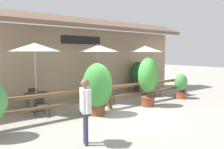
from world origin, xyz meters
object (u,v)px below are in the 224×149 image
at_px(chair_far_wallside, 135,85).
at_px(patio_umbrella_near, 35,47).
at_px(potted_plant_entrance_palm, 148,78).
at_px(chair_far_streetside, 154,88).
at_px(chair_middle_streetside, 107,94).
at_px(potted_plant_tall_tropical, 181,85).
at_px(potted_plant_broad_leaf, 138,75).
at_px(dining_table_middle, 98,89).
at_px(dining_table_near, 36,97).
at_px(dining_table_far, 144,84).
at_px(patio_umbrella_far, 145,49).
at_px(chair_near_wallside, 32,96).
at_px(chair_near_streetside, 41,103).
at_px(patio_umbrella_middle, 98,48).
at_px(potted_plant_corner_fern, 97,87).
at_px(pedestrian, 85,103).
at_px(chair_middle_wallside, 89,89).

bearing_deg(chair_far_wallside, patio_umbrella_near, 13.45).
bearing_deg(potted_plant_entrance_palm, chair_far_streetside, 35.44).
height_order(chair_middle_streetside, potted_plant_tall_tropical, potted_plant_tall_tropical).
bearing_deg(potted_plant_broad_leaf, dining_table_middle, -165.75).
height_order(dining_table_middle, chair_far_streetside, chair_far_streetside).
relative_size(dining_table_near, chair_far_streetside, 1.14).
bearing_deg(dining_table_far, potted_plant_entrance_palm, -131.92).
height_order(dining_table_far, potted_plant_entrance_palm, potted_plant_entrance_palm).
distance_m(chair_middle_streetside, chair_far_streetside, 3.04).
bearing_deg(patio_umbrella_far, chair_far_streetside, -89.83).
distance_m(chair_near_wallside, potted_plant_broad_leaf, 6.48).
height_order(dining_table_near, potted_plant_tall_tropical, potted_plant_tall_tropical).
xyz_separation_m(chair_near_streetside, potted_plant_tall_tropical, (6.80, -1.23, 0.24)).
distance_m(patio_umbrella_middle, chair_middle_streetside, 2.22).
distance_m(patio_umbrella_near, potted_plant_corner_fern, 2.97).
distance_m(dining_table_near, chair_near_streetside, 0.78).
bearing_deg(dining_table_far, potted_plant_corner_fern, -156.41).
distance_m(chair_far_streetside, chair_far_wallside, 1.51).
xyz_separation_m(dining_table_far, potted_plant_entrance_palm, (-1.88, -2.10, 0.66)).
relative_size(chair_near_wallside, patio_umbrella_middle, 0.30).
bearing_deg(chair_middle_streetside, pedestrian, -141.37).
bearing_deg(chair_far_streetside, chair_middle_wallside, 155.48).
relative_size(dining_table_near, dining_table_far, 1.00).
height_order(chair_near_streetside, chair_middle_wallside, same).
relative_size(chair_near_wallside, chair_middle_wallside, 1.00).
height_order(patio_umbrella_near, dining_table_middle, patio_umbrella_near).
relative_size(chair_far_wallside, potted_plant_corner_fern, 0.43).
relative_size(patio_umbrella_near, chair_middle_streetside, 3.29).
bearing_deg(patio_umbrella_far, pedestrian, -146.75).
bearing_deg(patio_umbrella_middle, chair_near_streetside, -164.54).
relative_size(patio_umbrella_middle, dining_table_middle, 2.90).
distance_m(chair_near_wallside, potted_plant_corner_fern, 3.20).
xyz_separation_m(chair_far_wallside, potted_plant_corner_fern, (-4.36, -2.68, 0.58)).
distance_m(chair_near_wallside, potted_plant_tall_tropical, 7.21).
xyz_separation_m(chair_middle_wallside, potted_plant_entrance_palm, (1.23, -2.96, 0.77)).
bearing_deg(patio_umbrella_far, dining_table_far, 0.00).
bearing_deg(chair_near_wallside, chair_near_streetside, 86.12).
height_order(chair_far_wallside, potted_plant_tall_tropical, potted_plant_tall_tropical).
xyz_separation_m(potted_plant_corner_fern, potted_plant_broad_leaf, (4.85, 2.92, -0.05)).
distance_m(patio_umbrella_middle, chair_middle_wallside, 2.22).
xyz_separation_m(patio_umbrella_near, chair_near_streetside, (-0.08, -0.77, -2.09)).
bearing_deg(dining_table_far, potted_plant_broad_leaf, 65.61).
bearing_deg(dining_table_far, patio_umbrella_near, 179.81).
xyz_separation_m(patio_umbrella_middle, chair_middle_streetside, (0.02, -0.76, -2.09)).
xyz_separation_m(chair_near_wallside, chair_far_wallside, (5.96, -0.03, 0.00)).
xyz_separation_m(chair_middle_streetside, chair_far_wallside, (2.99, 1.40, 0.00)).
distance_m(dining_table_middle, potted_plant_corner_fern, 2.48).
xyz_separation_m(chair_middle_streetside, potted_plant_entrance_palm, (1.15, -1.45, 0.77)).
distance_m(chair_middle_streetside, potted_plant_tall_tropical, 3.93).
bearing_deg(patio_umbrella_far, chair_near_wallside, 172.53).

